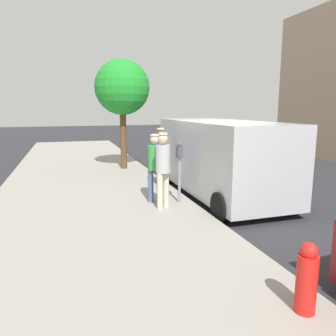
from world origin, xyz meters
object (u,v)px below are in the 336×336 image
object	(u,v)px
pedestrian_in_green	(155,164)
parked_van	(220,156)
parking_meter_near	(179,162)
pedestrian_in_gray	(163,165)
fire_hydrant	(307,279)
street_tree	(122,88)
pedestrian_in_blue	(161,153)

from	to	relation	value
pedestrian_in_green	parked_van	world-z (taller)	parked_van
pedestrian_in_green	parked_van	bearing A→B (deg)	-164.50
parking_meter_near	pedestrian_in_gray	distance (m)	0.63
parking_meter_near	fire_hydrant	distance (m)	4.72
parked_van	fire_hydrant	world-z (taller)	parked_van
parked_van	street_tree	world-z (taller)	street_tree
parking_meter_near	fire_hydrant	bearing A→B (deg)	88.78
pedestrian_in_gray	pedestrian_in_blue	world-z (taller)	pedestrian_in_gray
pedestrian_in_gray	pedestrian_in_green	world-z (taller)	pedestrian_in_gray
pedestrian_in_gray	pedestrian_in_green	distance (m)	0.56
street_tree	pedestrian_in_green	bearing A→B (deg)	89.35
pedestrian_in_blue	fire_hydrant	world-z (taller)	pedestrian_in_blue
pedestrian_in_green	parking_meter_near	bearing A→B (deg)	159.25
parking_meter_near	street_tree	size ratio (longest dim) A/B	0.36
pedestrian_in_green	pedestrian_in_gray	bearing A→B (deg)	94.43
parking_meter_near	parked_van	size ratio (longest dim) A/B	0.29
pedestrian_in_blue	fire_hydrant	size ratio (longest dim) A/B	2.06
parking_meter_near	pedestrian_in_green	size ratio (longest dim) A/B	0.88
pedestrian_in_gray	pedestrian_in_green	bearing A→B (deg)	-85.57
parking_meter_near	pedestrian_in_blue	bearing A→B (deg)	-90.62
fire_hydrant	pedestrian_in_gray	bearing A→B (deg)	-84.32
pedestrian_in_green	street_tree	xyz separation A→B (m)	(-0.06, -4.89, 2.12)
parking_meter_near	pedestrian_in_gray	xyz separation A→B (m)	(0.53, 0.34, 0.01)
pedestrian_in_green	street_tree	size ratio (longest dim) A/B	0.41
pedestrian_in_gray	parked_van	size ratio (longest dim) A/B	0.35
pedestrian_in_green	parked_van	size ratio (longest dim) A/B	0.33
parking_meter_near	pedestrian_in_green	xyz separation A→B (m)	(0.57, -0.22, -0.04)
parking_meter_near	street_tree	xyz separation A→B (m)	(0.52, -5.11, 2.08)
pedestrian_in_gray	pedestrian_in_blue	size ratio (longest dim) A/B	1.01
pedestrian_in_green	street_tree	distance (m)	5.33
pedestrian_in_green	pedestrian_in_blue	bearing A→B (deg)	-111.32
street_tree	pedestrian_in_gray	bearing A→B (deg)	89.87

